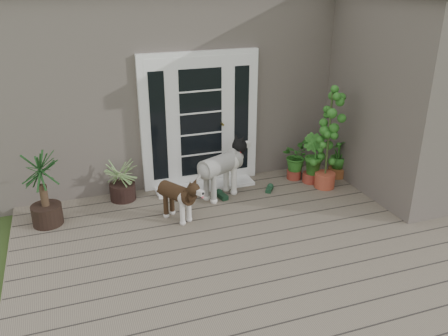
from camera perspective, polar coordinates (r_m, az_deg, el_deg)
name	(u,v)px	position (r m, az deg, el deg)	size (l,w,h in m)	color
deck	(266,252)	(6.05, 5.21, -10.18)	(6.20, 4.60, 0.12)	#6B5B4C
house_main	(180,73)	(9.29, -5.46, 11.51)	(7.40, 4.00, 3.10)	#665E54
house_wing	(412,98)	(7.84, 22.03, 7.89)	(1.60, 2.40, 3.10)	#665E54
door_unit	(200,120)	(7.40, -2.93, 5.85)	(1.90, 0.14, 2.15)	white
door_step	(205,186)	(7.59, -2.34, -2.17)	(1.60, 0.40, 0.05)	white
brindle_dog	(177,200)	(6.53, -5.76, -3.91)	(0.31, 0.72, 0.60)	#3E2816
white_dog	(221,173)	(7.12, -0.43, -0.66)	(0.40, 0.94, 0.79)	beige
spider_plant	(122,178)	(7.22, -12.41, -1.26)	(0.65, 0.65, 0.70)	#7D9159
yucca	(43,187)	(6.72, -21.30, -2.18)	(0.78, 0.78, 1.13)	black
herb_a	(295,162)	(7.88, 8.65, 0.74)	(0.48, 0.48, 0.60)	#265819
herb_b	(311,165)	(7.80, 10.65, 0.35)	(0.40, 0.40, 0.60)	#1B5F1E
herb_c	(338,163)	(8.13, 13.75, 0.66)	(0.33, 0.33, 0.51)	#195317
sapling	(329,136)	(7.46, 12.68, 3.79)	(0.51, 0.51, 1.73)	#234D16
clog_left	(222,195)	(7.23, -0.28, -3.32)	(0.14, 0.30, 0.09)	#13311E
clog_right	(269,188)	(7.49, 5.58, -2.51)	(0.12, 0.26, 0.08)	#163821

